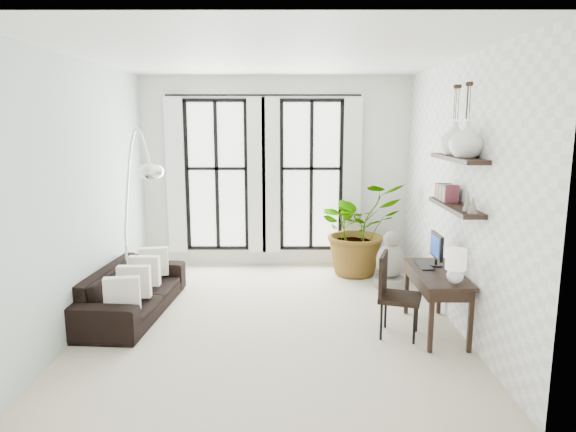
{
  "coord_description": "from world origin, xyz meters",
  "views": [
    {
      "loc": [
        0.22,
        -6.18,
        2.45
      ],
      "look_at": [
        0.21,
        0.3,
        1.26
      ],
      "focal_mm": 32.0,
      "sensor_mm": 36.0,
      "label": 1
    }
  ],
  "objects_px": {
    "desk": "(438,276)",
    "arc_lamp": "(138,190)",
    "sofa": "(133,290)",
    "desk_chair": "(393,289)",
    "plant": "(358,228)",
    "buddha": "(390,263)"
  },
  "relations": [
    {
      "from": "desk",
      "to": "buddha",
      "type": "distance_m",
      "value": 1.79
    },
    {
      "from": "plant",
      "to": "desk_chair",
      "type": "relative_size",
      "value": 1.57
    },
    {
      "from": "sofa",
      "to": "plant",
      "type": "bearing_deg",
      "value": -56.19
    },
    {
      "from": "desk_chair",
      "to": "buddha",
      "type": "bearing_deg",
      "value": 97.65
    },
    {
      "from": "desk",
      "to": "desk_chair",
      "type": "height_order",
      "value": "desk"
    },
    {
      "from": "desk",
      "to": "sofa",
      "type": "bearing_deg",
      "value": 170.24
    },
    {
      "from": "desk",
      "to": "buddha",
      "type": "relative_size",
      "value": 1.46
    },
    {
      "from": "desk",
      "to": "arc_lamp",
      "type": "bearing_deg",
      "value": 168.53
    },
    {
      "from": "desk_chair",
      "to": "arc_lamp",
      "type": "height_order",
      "value": "arc_lamp"
    },
    {
      "from": "arc_lamp",
      "to": "sofa",
      "type": "bearing_deg",
      "value": -141.05
    },
    {
      "from": "arc_lamp",
      "to": "buddha",
      "type": "height_order",
      "value": "arc_lamp"
    },
    {
      "from": "arc_lamp",
      "to": "buddha",
      "type": "xyz_separation_m",
      "value": [
        3.43,
        1.01,
        -1.25
      ]
    },
    {
      "from": "desk_chair",
      "to": "buddha",
      "type": "height_order",
      "value": "desk_chair"
    },
    {
      "from": "plant",
      "to": "desk",
      "type": "relative_size",
      "value": 1.22
    },
    {
      "from": "desk_chair",
      "to": "plant",
      "type": "bearing_deg",
      "value": 109.87
    },
    {
      "from": "sofa",
      "to": "arc_lamp",
      "type": "xyz_separation_m",
      "value": [
        0.11,
        0.09,
        1.3
      ]
    },
    {
      "from": "desk",
      "to": "plant",
      "type": "bearing_deg",
      "value": 104.1
    },
    {
      "from": "desk_chair",
      "to": "sofa",
      "type": "bearing_deg",
      "value": -173.97
    },
    {
      "from": "sofa",
      "to": "buddha",
      "type": "bearing_deg",
      "value": -68.44
    },
    {
      "from": "sofa",
      "to": "desk_chair",
      "type": "distance_m",
      "value": 3.3
    },
    {
      "from": "desk_chair",
      "to": "buddha",
      "type": "distance_m",
      "value": 1.83
    },
    {
      "from": "plant",
      "to": "desk_chair",
      "type": "distance_m",
      "value": 2.47
    }
  ]
}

